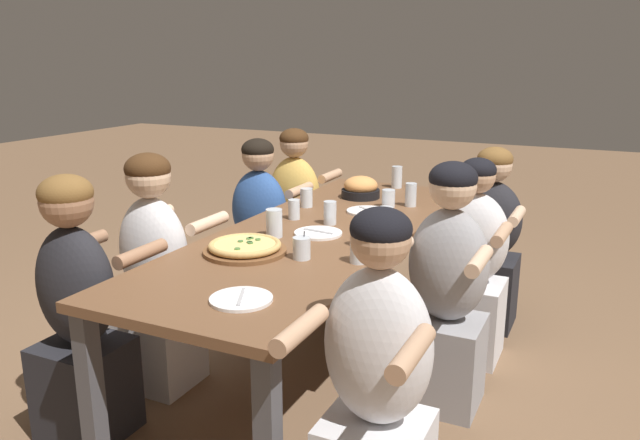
{
  "coord_description": "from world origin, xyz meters",
  "views": [
    {
      "loc": [
        -2.66,
        -1.26,
        1.59
      ],
      "look_at": [
        0.0,
        0.0,
        0.8
      ],
      "focal_mm": 35.0,
      "sensor_mm": 36.0,
      "label": 1
    }
  ],
  "objects_px": {
    "empty_plate_a": "(318,233)",
    "diner_far_midleft": "(156,280)",
    "empty_plate_c": "(368,211)",
    "drinking_glass_j": "(359,252)",
    "skillet_bowl": "(361,188)",
    "diner_far_midright": "(260,235)",
    "cocktail_glass_blue": "(302,249)",
    "diner_near_midright": "(471,270)",
    "drinking_glass_d": "(330,214)",
    "empty_plate_b": "(241,299)",
    "drinking_glass_e": "(388,200)",
    "diner_near_left": "(376,394)",
    "drinking_glass_h": "(274,223)",
    "diner_far_left": "(80,319)",
    "pizza_board_main": "(245,247)",
    "drinking_glass_b": "(294,211)",
    "drinking_glass_i": "(411,195)",
    "drinking_glass_g": "(397,177)",
    "drinking_glass_c": "(386,219)",
    "diner_near_center": "(446,296)",
    "drinking_glass_a": "(307,199)",
    "diner_far_right": "(295,217)",
    "drinking_glass_f": "(364,233)",
    "diner_near_right": "(489,245)"
  },
  "relations": [
    {
      "from": "pizza_board_main",
      "to": "drinking_glass_g",
      "type": "height_order",
      "value": "drinking_glass_g"
    },
    {
      "from": "skillet_bowl",
      "to": "diner_near_midright",
      "type": "height_order",
      "value": "diner_near_midright"
    },
    {
      "from": "drinking_glass_d",
      "to": "drinking_glass_a",
      "type": "bearing_deg",
      "value": 44.51
    },
    {
      "from": "empty_plate_a",
      "to": "diner_far_midleft",
      "type": "height_order",
      "value": "diner_far_midleft"
    },
    {
      "from": "drinking_glass_b",
      "to": "drinking_glass_i",
      "type": "bearing_deg",
      "value": -40.72
    },
    {
      "from": "empty_plate_b",
      "to": "drinking_glass_e",
      "type": "xyz_separation_m",
      "value": [
        1.53,
        -0.0,
        0.04
      ]
    },
    {
      "from": "diner_near_right",
      "to": "drinking_glass_c",
      "type": "bearing_deg",
      "value": 66.71
    },
    {
      "from": "drinking_glass_h",
      "to": "drinking_glass_i",
      "type": "bearing_deg",
      "value": -24.42
    },
    {
      "from": "cocktail_glass_blue",
      "to": "drinking_glass_d",
      "type": "relative_size",
      "value": 0.99
    },
    {
      "from": "cocktail_glass_blue",
      "to": "diner_near_midright",
      "type": "xyz_separation_m",
      "value": [
        0.92,
        -0.53,
        -0.3
      ]
    },
    {
      "from": "skillet_bowl",
      "to": "drinking_glass_e",
      "type": "relative_size",
      "value": 3.34
    },
    {
      "from": "empty_plate_b",
      "to": "drinking_glass_h",
      "type": "distance_m",
      "value": 0.8
    },
    {
      "from": "empty_plate_c",
      "to": "diner_far_midright",
      "type": "distance_m",
      "value": 0.79
    },
    {
      "from": "drinking_glass_g",
      "to": "diner_far_midleft",
      "type": "distance_m",
      "value": 1.74
    },
    {
      "from": "empty_plate_b",
      "to": "drinking_glass_j",
      "type": "bearing_deg",
      "value": -20.98
    },
    {
      "from": "drinking_glass_e",
      "to": "drinking_glass_h",
      "type": "height_order",
      "value": "drinking_glass_h"
    },
    {
      "from": "pizza_board_main",
      "to": "empty_plate_a",
      "type": "distance_m",
      "value": 0.43
    },
    {
      "from": "drinking_glass_b",
      "to": "drinking_glass_i",
      "type": "distance_m",
      "value": 0.71
    },
    {
      "from": "empty_plate_c",
      "to": "drinking_glass_j",
      "type": "height_order",
      "value": "drinking_glass_j"
    },
    {
      "from": "empty_plate_b",
      "to": "drinking_glass_b",
      "type": "xyz_separation_m",
      "value": [
        1.07,
        0.35,
        0.04
      ]
    },
    {
      "from": "drinking_glass_h",
      "to": "diner_far_left",
      "type": "distance_m",
      "value": 0.94
    },
    {
      "from": "pizza_board_main",
      "to": "drinking_glass_b",
      "type": "height_order",
      "value": "drinking_glass_b"
    },
    {
      "from": "cocktail_glass_blue",
      "to": "drinking_glass_b",
      "type": "distance_m",
      "value": 0.66
    },
    {
      "from": "cocktail_glass_blue",
      "to": "drinking_glass_e",
      "type": "xyz_separation_m",
      "value": [
        1.03,
        -0.02,
        0.0
      ]
    },
    {
      "from": "drinking_glass_e",
      "to": "diner_near_left",
      "type": "bearing_deg",
      "value": -161.75
    },
    {
      "from": "drinking_glass_h",
      "to": "diner_near_left",
      "type": "xyz_separation_m",
      "value": [
        -0.75,
        -0.8,
        -0.3
      ]
    },
    {
      "from": "diner_near_left",
      "to": "diner_near_midright",
      "type": "bearing_deg",
      "value": -90.0
    },
    {
      "from": "drinking_glass_b",
      "to": "drinking_glass_h",
      "type": "distance_m",
      "value": 0.34
    },
    {
      "from": "drinking_glass_f",
      "to": "drinking_glass_g",
      "type": "height_order",
      "value": "drinking_glass_g"
    },
    {
      "from": "drinking_glass_d",
      "to": "diner_near_midright",
      "type": "height_order",
      "value": "diner_near_midright"
    },
    {
      "from": "empty_plate_c",
      "to": "drinking_glass_i",
      "type": "xyz_separation_m",
      "value": [
        0.24,
        -0.17,
        0.06
      ]
    },
    {
      "from": "empty_plate_b",
      "to": "drinking_glass_g",
      "type": "height_order",
      "value": "drinking_glass_g"
    },
    {
      "from": "drinking_glass_f",
      "to": "diner_near_right",
      "type": "distance_m",
      "value": 1.22
    },
    {
      "from": "drinking_glass_b",
      "to": "drinking_glass_j",
      "type": "relative_size",
      "value": 1.0
    },
    {
      "from": "drinking_glass_a",
      "to": "drinking_glass_i",
      "type": "height_order",
      "value": "drinking_glass_i"
    },
    {
      "from": "diner_far_midright",
      "to": "drinking_glass_g",
      "type": "bearing_deg",
      "value": 41.92
    },
    {
      "from": "drinking_glass_d",
      "to": "diner_far_midright",
      "type": "height_order",
      "value": "diner_far_midright"
    },
    {
      "from": "drinking_glass_d",
      "to": "drinking_glass_i",
      "type": "bearing_deg",
      "value": -24.4
    },
    {
      "from": "skillet_bowl",
      "to": "drinking_glass_j",
      "type": "distance_m",
      "value": 1.21
    },
    {
      "from": "drinking_glass_c",
      "to": "diner_near_right",
      "type": "xyz_separation_m",
      "value": [
        0.83,
        -0.36,
        -0.32
      ]
    },
    {
      "from": "diner_far_right",
      "to": "diner_far_midleft",
      "type": "height_order",
      "value": "diner_far_midleft"
    },
    {
      "from": "drinking_glass_a",
      "to": "diner_far_midleft",
      "type": "bearing_deg",
      "value": 156.0
    },
    {
      "from": "drinking_glass_c",
      "to": "diner_near_center",
      "type": "height_order",
      "value": "diner_near_center"
    },
    {
      "from": "diner_far_midleft",
      "to": "empty_plate_b",
      "type": "bearing_deg",
      "value": -31.35
    },
    {
      "from": "drinking_glass_i",
      "to": "drinking_glass_f",
      "type": "bearing_deg",
      "value": -176.87
    },
    {
      "from": "skillet_bowl",
      "to": "drinking_glass_g",
      "type": "distance_m",
      "value": 0.38
    },
    {
      "from": "pizza_board_main",
      "to": "diner_far_midleft",
      "type": "relative_size",
      "value": 0.31
    },
    {
      "from": "drinking_glass_h",
      "to": "diner_far_midright",
      "type": "relative_size",
      "value": 0.12
    },
    {
      "from": "diner_far_right",
      "to": "drinking_glass_f",
      "type": "bearing_deg",
      "value": -50.46
    },
    {
      "from": "empty_plate_c",
      "to": "diner_near_right",
      "type": "relative_size",
      "value": 0.21
    }
  ]
}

